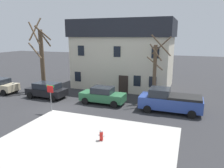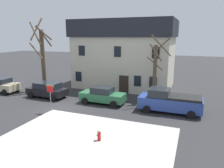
% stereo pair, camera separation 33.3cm
% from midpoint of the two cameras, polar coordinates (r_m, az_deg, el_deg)
% --- Properties ---
extents(ground_plane, '(120.00, 120.00, 0.00)m').
position_cam_midpoint_polar(ground_plane, '(20.34, -13.96, -6.44)').
color(ground_plane, '#2D2D30').
extents(sidewalk_slab, '(10.92, 8.87, 0.12)m').
position_cam_midpoint_polar(sidewalk_slab, '(13.69, -7.30, -15.72)').
color(sidewalk_slab, '#B7B5AD').
rests_on(sidewalk_slab, ground_plane).
extents(building_main, '(12.43, 7.96, 8.47)m').
position_cam_midpoint_polar(building_main, '(28.05, 3.84, 8.18)').
color(building_main, beige).
rests_on(building_main, ground_plane).
extents(tree_bare_near, '(2.50, 2.48, 8.67)m').
position_cam_midpoint_polar(tree_bare_near, '(27.08, -17.79, 7.14)').
color(tree_bare_near, brown).
rests_on(tree_bare_near, ground_plane).
extents(tree_bare_mid, '(2.25, 2.99, 6.69)m').
position_cam_midpoint_polar(tree_bare_mid, '(21.95, 11.94, 3.78)').
color(tree_bare_mid, brown).
rests_on(tree_bare_mid, ground_plane).
extents(car_beige_sedan, '(4.22, 2.13, 1.68)m').
position_cam_midpoint_polar(car_beige_sedan, '(28.36, -27.15, -0.27)').
color(car_beige_sedan, '#C6B793').
rests_on(car_beige_sedan, ground_plane).
extents(car_black_wagon, '(4.36, 2.23, 1.65)m').
position_cam_midpoint_polar(car_black_wagon, '(24.04, -16.56, -1.47)').
color(car_black_wagon, black).
rests_on(car_black_wagon, ground_plane).
extents(car_green_sedan, '(4.42, 2.00, 1.67)m').
position_cam_midpoint_polar(car_green_sedan, '(21.02, -2.09, -3.03)').
color(car_green_sedan, '#2D6B42').
rests_on(car_green_sedan, ground_plane).
extents(pickup_truck_blue, '(5.34, 2.32, 2.04)m').
position_cam_midpoint_polar(pickup_truck_blue, '(19.38, 15.57, -4.42)').
color(pickup_truck_blue, '#2D4799').
rests_on(pickup_truck_blue, ground_plane).
extents(fire_hydrant, '(0.42, 0.22, 0.71)m').
position_cam_midpoint_polar(fire_hydrant, '(13.79, -2.76, -13.40)').
color(fire_hydrant, red).
rests_on(fire_hydrant, sidewalk_slab).
extents(street_sign_pole, '(0.76, 0.07, 2.46)m').
position_cam_midpoint_polar(street_sign_pole, '(19.06, -15.73, -2.38)').
color(street_sign_pole, slate).
rests_on(street_sign_pole, ground_plane).
extents(bicycle_leaning, '(1.75, 0.09, 1.03)m').
position_cam_midpoint_polar(bicycle_leaning, '(26.95, -17.82, -1.12)').
color(bicycle_leaning, black).
rests_on(bicycle_leaning, ground_plane).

